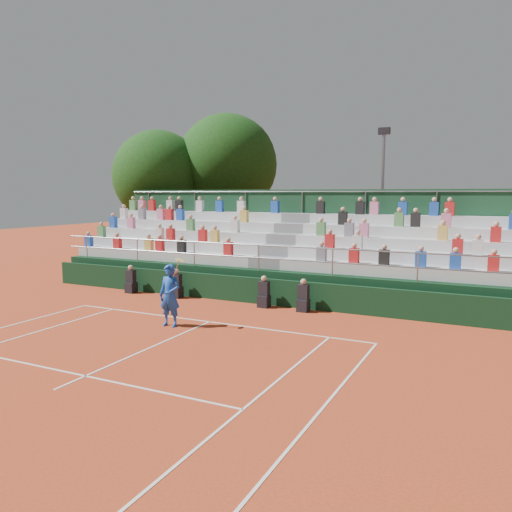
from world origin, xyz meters
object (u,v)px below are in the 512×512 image
at_px(tree_west, 158,176).
at_px(floodlight_mast, 382,189).
at_px(tree_east, 227,165).
at_px(tennis_player, 170,295).

distance_m(tree_west, floodlight_mast, 13.52).
distance_m(tree_east, floodlight_mast, 10.20).
height_order(tennis_player, floodlight_mast, floodlight_mast).
height_order(tennis_player, tree_east, tree_east).
bearing_deg(tennis_player, floodlight_mast, 75.45).
xyz_separation_m(tennis_player, floodlight_mast, (3.62, 13.96, 3.47)).
bearing_deg(floodlight_mast, tennis_player, -104.55).
bearing_deg(floodlight_mast, tree_west, -173.99).
xyz_separation_m(tennis_player, tree_west, (-9.80, 12.55, 4.27)).
distance_m(tennis_player, floodlight_mast, 14.83).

